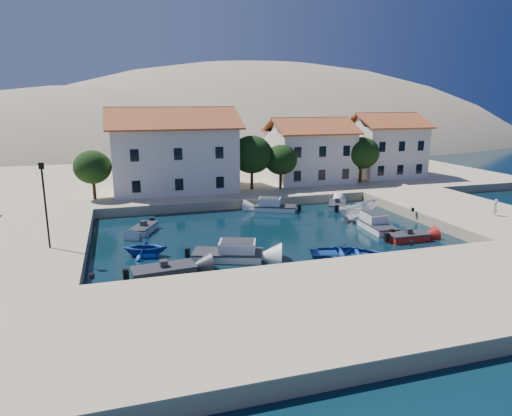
# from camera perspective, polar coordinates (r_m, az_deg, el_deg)

# --- Properties ---
(ground) EXTENTS (400.00, 400.00, 0.00)m
(ground) POSITION_cam_1_polar(r_m,az_deg,el_deg) (31.49, 7.49, -8.13)
(ground) COLOR black
(ground) RESTS_ON ground
(quay_south) EXTENTS (52.00, 12.00, 1.00)m
(quay_south) POSITION_cam_1_polar(r_m,az_deg,el_deg) (26.40, 12.99, -11.53)
(quay_south) COLOR #CBBB8B
(quay_south) RESTS_ON ground
(quay_east) EXTENTS (11.00, 20.00, 1.00)m
(quay_east) POSITION_cam_1_polar(r_m,az_deg,el_deg) (50.41, 24.32, -0.47)
(quay_east) COLOR #CBBB8B
(quay_east) RESTS_ON ground
(quay_west) EXTENTS (8.00, 20.00, 1.00)m
(quay_west) POSITION_cam_1_polar(r_m,az_deg,el_deg) (38.78, -26.13, -4.51)
(quay_west) COLOR #CBBB8B
(quay_west) RESTS_ON ground
(quay_north) EXTENTS (80.00, 36.00, 1.00)m
(quay_north) POSITION_cam_1_polar(r_m,az_deg,el_deg) (67.10, -4.37, 3.82)
(quay_north) COLOR #CBBB8B
(quay_north) RESTS_ON ground
(hills) EXTENTS (254.00, 176.00, 99.00)m
(hills) POSITION_cam_1_polar(r_m,az_deg,el_deg) (157.72, -4.45, 0.41)
(hills) COLOR tan
(hills) RESTS_ON ground
(building_left) EXTENTS (14.70, 9.45, 9.70)m
(building_left) POSITION_cam_1_polar(r_m,az_deg,el_deg) (55.27, -10.34, 7.32)
(building_left) COLOR white
(building_left) RESTS_ON quay_north
(building_mid) EXTENTS (10.50, 8.40, 8.30)m
(building_mid) POSITION_cam_1_polar(r_m,az_deg,el_deg) (61.04, 6.72, 7.31)
(building_mid) COLOR white
(building_mid) RESTS_ON quay_north
(building_right) EXTENTS (9.45, 8.40, 8.80)m
(building_right) POSITION_cam_1_polar(r_m,az_deg,el_deg) (67.56, 15.84, 7.68)
(building_right) COLOR white
(building_right) RESTS_ON quay_north
(trees) EXTENTS (37.30, 5.30, 6.45)m
(trees) POSITION_cam_1_polar(r_m,az_deg,el_deg) (55.14, 1.00, 6.37)
(trees) COLOR #382314
(trees) RESTS_ON quay_north
(lamppost) EXTENTS (0.35, 0.25, 6.22)m
(lamppost) POSITION_cam_1_polar(r_m,az_deg,el_deg) (35.63, -24.92, 1.22)
(lamppost) COLOR black
(lamppost) RESTS_ON quay_west
(bollards) EXTENTS (29.36, 9.56, 0.30)m
(bollards) POSITION_cam_1_polar(r_m,az_deg,el_deg) (35.57, 9.10, -3.71)
(bollards) COLOR black
(bollards) RESTS_ON ground
(motorboat_grey_sw) EXTENTS (4.39, 2.31, 1.25)m
(motorboat_grey_sw) POSITION_cam_1_polar(r_m,az_deg,el_deg) (31.46, -11.44, -7.74)
(motorboat_grey_sw) COLOR #2F2F34
(motorboat_grey_sw) RESTS_ON ground
(cabin_cruiser_south) EXTENTS (5.53, 3.76, 1.60)m
(cabin_cruiser_south) POSITION_cam_1_polar(r_m,az_deg,el_deg) (33.80, -3.53, -5.67)
(cabin_cruiser_south) COLOR silver
(cabin_cruiser_south) RESTS_ON ground
(rowboat_south) EXTENTS (6.27, 5.27, 1.11)m
(rowboat_south) POSITION_cam_1_polar(r_m,az_deg,el_deg) (34.62, 11.29, -6.28)
(rowboat_south) COLOR #1B4198
(rowboat_south) RESTS_ON ground
(motorboat_red_se) EXTENTS (3.47, 1.56, 1.25)m
(motorboat_red_se) POSITION_cam_1_polar(r_m,az_deg,el_deg) (40.33, 18.48, -3.47)
(motorboat_red_se) COLOR maroon
(motorboat_red_se) RESTS_ON ground
(cabin_cruiser_east) EXTENTS (2.28, 4.91, 1.60)m
(cabin_cruiser_east) POSITION_cam_1_polar(r_m,az_deg,el_deg) (42.82, 14.82, -2.02)
(cabin_cruiser_east) COLOR silver
(cabin_cruiser_east) RESTS_ON ground
(boat_east) EXTENTS (5.24, 3.22, 1.90)m
(boat_east) POSITION_cam_1_polar(r_m,az_deg,el_deg) (46.29, 12.61, -1.38)
(boat_east) COLOR silver
(boat_east) RESTS_ON ground
(motorboat_white_ne) EXTENTS (3.37, 4.18, 1.25)m
(motorboat_white_ne) POSITION_cam_1_polar(r_m,az_deg,el_deg) (50.65, 10.12, 0.33)
(motorboat_white_ne) COLOR silver
(motorboat_white_ne) RESTS_ON ground
(rowboat_west) EXTENTS (4.02, 3.71, 1.75)m
(rowboat_west) POSITION_cam_1_polar(r_m,az_deg,el_deg) (35.59, -13.66, -5.86)
(rowboat_west) COLOR #1B4198
(rowboat_west) RESTS_ON ground
(motorboat_white_west) EXTENTS (2.86, 3.74, 1.25)m
(motorboat_white_west) POSITION_cam_1_polar(r_m,az_deg,el_deg) (41.88, -13.85, -2.56)
(motorboat_white_west) COLOR silver
(motorboat_white_west) RESTS_ON ground
(cabin_cruiser_north) EXTENTS (4.75, 3.56, 1.60)m
(cabin_cruiser_north) POSITION_cam_1_polar(r_m,az_deg,el_deg) (48.42, 2.42, 0.15)
(cabin_cruiser_north) COLOR silver
(cabin_cruiser_north) RESTS_ON ground
(pedestrian) EXTENTS (0.65, 0.51, 1.56)m
(pedestrian) POSITION_cam_1_polar(r_m,az_deg,el_deg) (47.83, 27.71, 0.07)
(pedestrian) COLOR silver
(pedestrian) RESTS_ON quay_east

